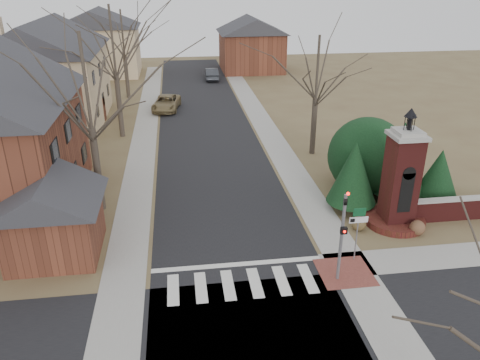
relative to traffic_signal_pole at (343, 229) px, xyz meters
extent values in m
plane|color=brown|center=(-4.30, -0.57, -2.59)|extent=(120.00, 120.00, 0.00)
cube|color=black|center=(-4.30, 21.43, -2.58)|extent=(8.00, 70.00, 0.01)
cube|color=black|center=(-4.30, -3.57, -2.58)|extent=(120.00, 8.00, 0.01)
cube|color=silver|center=(-4.30, 0.23, -2.58)|extent=(8.00, 2.20, 0.02)
cube|color=silver|center=(-4.30, 1.73, -2.58)|extent=(8.00, 0.35, 0.02)
cube|color=gray|center=(0.90, 21.43, -2.58)|extent=(2.00, 60.00, 0.02)
cube|color=gray|center=(-9.50, 21.43, -2.58)|extent=(2.00, 60.00, 0.02)
cube|color=brown|center=(0.50, 0.43, -2.57)|extent=(2.40, 2.40, 0.02)
cylinder|color=slate|center=(0.00, 0.03, -0.49)|extent=(0.14, 0.14, 4.20)
imported|color=black|center=(0.00, 0.03, 1.46)|extent=(0.15, 0.18, 0.90)
sphere|color=#FF0C05|center=(0.00, -0.19, 1.76)|extent=(0.14, 0.14, 0.14)
cube|color=black|center=(0.00, -0.15, 0.01)|extent=(0.28, 0.16, 0.30)
sphere|color=#FF0C05|center=(0.00, -0.24, 0.01)|extent=(0.11, 0.11, 0.11)
cylinder|color=slate|center=(1.30, 1.43, -1.29)|extent=(0.06, 0.06, 2.60)
cube|color=silver|center=(1.30, 1.41, -0.44)|extent=(0.90, 0.03, 0.30)
cube|color=black|center=(1.00, 1.39, -0.44)|extent=(0.22, 0.02, 0.18)
cube|color=#0F4725|center=(1.30, 1.41, -0.04)|extent=(0.60, 0.03, 0.40)
cylinder|color=#5A1C1A|center=(4.70, 4.43, -2.41)|extent=(3.20, 3.20, 0.36)
cube|color=#5A1C1A|center=(4.70, 4.43, -0.09)|extent=(1.50, 1.50, 5.00)
cube|color=black|center=(4.70, 3.71, -0.39)|extent=(0.70, 0.10, 2.20)
cube|color=gray|center=(4.70, 4.43, 2.46)|extent=(1.70, 1.70, 0.20)
cube|color=gray|center=(4.70, 4.43, 2.66)|extent=(1.30, 1.30, 0.20)
cylinder|color=black|center=(4.70, 4.43, 3.06)|extent=(0.20, 0.20, 0.60)
cone|color=black|center=(4.70, 4.43, 3.66)|extent=(0.64, 0.64, 0.45)
cube|color=#5A1C1A|center=(9.20, 4.43, -1.99)|extent=(7.50, 0.40, 1.20)
cube|color=gray|center=(9.20, 4.43, -1.34)|extent=(7.50, 0.50, 0.10)
cube|color=tan|center=(-17.80, 26.43, 0.61)|extent=(9.00, 12.00, 6.40)
cube|color=tan|center=(-20.32, 24.03, 4.94)|extent=(0.75, 0.75, 3.50)
cube|color=brown|center=(-12.80, 3.93, -1.19)|extent=(4.00, 4.00, 2.80)
cube|color=brown|center=(-13.92, 3.13, 0.80)|extent=(0.75, 0.75, 1.82)
cube|color=tan|center=(-16.30, 47.43, 0.41)|extent=(10.00, 8.00, 6.00)
cube|color=tan|center=(-19.10, 45.83, 4.40)|extent=(0.75, 0.75, 3.08)
cube|color=brown|center=(3.70, 47.43, -0.09)|extent=(8.00, 8.00, 5.00)
cube|color=brown|center=(1.46, 45.83, 3.31)|extent=(0.75, 0.75, 2.80)
cylinder|color=#473D33|center=(2.90, 6.43, -2.34)|extent=(0.20, 0.20, 0.50)
cone|color=black|center=(2.90, 6.43, -0.29)|extent=(2.80, 2.80, 3.60)
cylinder|color=#473D33|center=(6.20, 7.63, -2.34)|extent=(0.20, 0.20, 0.50)
cone|color=black|center=(6.20, 7.63, 0.01)|extent=(3.40, 3.40, 4.20)
cylinder|color=#473D33|center=(8.20, 6.63, -2.34)|extent=(0.20, 0.20, 0.50)
cone|color=black|center=(8.20, 6.63, -0.69)|extent=(2.40, 2.40, 2.80)
sphere|color=black|center=(4.70, 8.93, -0.19)|extent=(4.80, 4.80, 4.80)
cylinder|color=#473D33|center=(-11.30, 8.43, -0.17)|extent=(0.40, 0.40, 4.83)
cylinder|color=#473D33|center=(-11.30, 21.43, -0.07)|extent=(0.40, 0.40, 5.04)
cylinder|color=#473D33|center=(-11.80, 34.43, -0.38)|extent=(0.40, 0.40, 4.41)
cylinder|color=#473D33|center=(3.20, 15.43, -0.49)|extent=(0.40, 0.40, 4.20)
imported|color=olive|center=(-7.70, 28.93, -1.89)|extent=(3.07, 5.30, 1.39)
imported|color=#32353A|center=(-2.15, 42.14, -1.86)|extent=(1.64, 4.46, 1.46)
sphere|color=brown|center=(2.50, 4.03, -2.20)|extent=(0.78, 0.78, 0.78)
sphere|color=brown|center=(5.34, 3.16, -2.19)|extent=(0.80, 0.80, 0.80)
camera|label=1|loc=(-6.69, -16.48, 10.08)|focal=35.00mm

